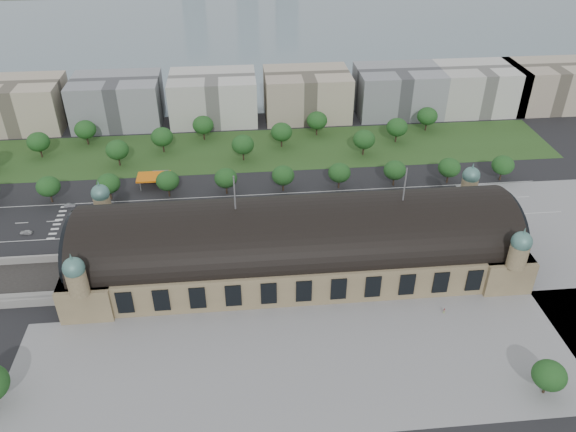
{
  "coord_description": "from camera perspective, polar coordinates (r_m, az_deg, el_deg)",
  "views": [
    {
      "loc": [
        -17.81,
        -152.99,
        122.07
      ],
      "look_at": [
        -1.9,
        11.67,
        14.0
      ],
      "focal_mm": 35.0,
      "sensor_mm": 36.0,
      "label": 1
    }
  ],
  "objects": [
    {
      "name": "tree_row_1",
      "position": [
        248.37,
        -23.18,
        2.78
      ],
      "size": [
        9.6,
        9.6,
        11.52
      ],
      "color": "#2D2116",
      "rests_on": "ground"
    },
    {
      "name": "tree_belt_9",
      "position": [
        268.61,
        7.74,
        7.72
      ],
      "size": [
        10.4,
        10.4,
        12.48
      ],
      "color": "#2D2116",
      "rests_on": "ground"
    },
    {
      "name": "tree_belt_8",
      "position": [
        286.67,
        2.97,
        9.67
      ],
      "size": [
        10.4,
        10.4,
        12.48
      ],
      "color": "#2D2116",
      "rests_on": "ground"
    },
    {
      "name": "tree_belt_10",
      "position": [
        283.82,
        11.02,
        8.84
      ],
      "size": [
        10.4,
        10.4,
        12.48
      ],
      "color": "#2D2116",
      "rests_on": "ground"
    },
    {
      "name": "office_1",
      "position": [
        326.33,
        -25.68,
        10.17
      ],
      "size": [
        45.0,
        32.0,
        24.0
      ],
      "primitive_type": "cube",
      "color": "#B4A78D",
      "rests_on": "ground"
    },
    {
      "name": "traffic_car_4",
      "position": [
        219.02,
        -0.59,
        -0.48
      ],
      "size": [
        4.53,
        2.17,
        1.49
      ],
      "primitive_type": "imported",
      "rotation": [
        0.0,
        0.0,
        -1.48
      ],
      "color": "#181843",
      "rests_on": "ground"
    },
    {
      "name": "parked_car_1",
      "position": [
        221.72,
        -20.07,
        -2.36
      ],
      "size": [
        5.1,
        4.05,
        1.29
      ],
      "primitive_type": "imported",
      "rotation": [
        0.0,
        0.0,
        -1.08
      ],
      "color": "maroon",
      "rests_on": "ground"
    },
    {
      "name": "bus_mid",
      "position": [
        220.55,
        4.02,
        -0.09
      ],
      "size": [
        10.54,
        2.79,
        2.92
      ],
      "primitive_type": "imported",
      "rotation": [
        0.0,
        0.0,
        1.54
      ],
      "color": "silver",
      "rests_on": "ground"
    },
    {
      "name": "parked_car_5",
      "position": [
        212.35,
        -7.19,
        -1.99
      ],
      "size": [
        5.76,
        4.3,
        1.45
      ],
      "primitive_type": "imported",
      "rotation": [
        0.0,
        0.0,
        -1.16
      ],
      "color": "gray",
      "rests_on": "ground"
    },
    {
      "name": "plaza_south",
      "position": [
        165.99,
        6.14,
        -14.44
      ],
      "size": [
        190.0,
        48.0,
        0.12
      ],
      "primitive_type": "cube",
      "color": "gray",
      "rests_on": "ground"
    },
    {
      "name": "tree_belt_2",
      "position": [
        293.43,
        -19.9,
        8.26
      ],
      "size": [
        10.4,
        10.4,
        12.48
      ],
      "color": "#2D2116",
      "rests_on": "ground"
    },
    {
      "name": "bus_east",
      "position": [
        220.54,
        6.32,
        -0.16
      ],
      "size": [
        12.07,
        2.99,
        3.35
      ],
      "primitive_type": "imported",
      "rotation": [
        0.0,
        0.0,
        1.59
      ],
      "color": "silver",
      "rests_on": "ground"
    },
    {
      "name": "office_4",
      "position": [
        308.76,
        1.92,
        12.25
      ],
      "size": [
        45.0,
        32.0,
        24.0
      ],
      "primitive_type": "cube",
      "color": "#B4A78D",
      "rests_on": "ground"
    },
    {
      "name": "tree_belt_7",
      "position": [
        273.74,
        -0.66,
        8.54
      ],
      "size": [
        10.4,
        10.4,
        12.48
      ],
      "color": "#2D2116",
      "rests_on": "ground"
    },
    {
      "name": "tree_row_5",
      "position": [
        236.42,
        -0.51,
        4.15
      ],
      "size": [
        9.6,
        9.6,
        11.52
      ],
      "color": "#2D2116",
      "rests_on": "ground"
    },
    {
      "name": "bus_west",
      "position": [
        220.62,
        -4.87,
        0.0
      ],
      "size": [
        13.55,
        4.2,
        3.72
      ],
      "primitive_type": "imported",
      "rotation": [
        0.0,
        0.0,
        1.49
      ],
      "color": "#D12141",
      "rests_on": "ground"
    },
    {
      "name": "pedestrian_0",
      "position": [
        184.97,
        15.58,
        -9.28
      ],
      "size": [
        1.02,
        0.78,
        1.85
      ],
      "primitive_type": "imported",
      "rotation": [
        0.0,
        0.0,
        -0.33
      ],
      "color": "gray",
      "rests_on": "ground"
    },
    {
      "name": "tree_plaza_s",
      "position": [
        167.3,
        25.02,
        -14.46
      ],
      "size": [
        9.0,
        9.0,
        10.64
      ],
      "color": "#2D2116",
      "rests_on": "ground"
    },
    {
      "name": "office_7",
      "position": [
        351.81,
        24.82,
        11.91
      ],
      "size": [
        45.0,
        32.0,
        24.0
      ],
      "primitive_type": "cube",
      "color": "#B4A78D",
      "rests_on": "ground"
    },
    {
      "name": "petrol_station",
      "position": [
        251.27,
        -13.12,
        3.93
      ],
      "size": [
        14.0,
        13.0,
        5.05
      ],
      "color": "orange",
      "rests_on": "ground"
    },
    {
      "name": "traffic_car_6",
      "position": [
        237.41,
        16.81,
        0.87
      ],
      "size": [
        5.8,
        2.76,
        1.6
      ],
      "primitive_type": "imported",
      "rotation": [
        0.0,
        0.0,
        -1.55
      ],
      "color": "silver",
      "rests_on": "ground"
    },
    {
      "name": "office_6",
      "position": [
        333.98,
        18.7,
        12.19
      ],
      "size": [
        45.0,
        32.0,
        24.0
      ],
      "primitive_type": "cube",
      "color": "beige",
      "rests_on": "ground"
    },
    {
      "name": "traffic_car_2",
      "position": [
        228.7,
        -18.8,
        -0.87
      ],
      "size": [
        5.71,
        2.74,
        1.57
      ],
      "primitive_type": "imported",
      "rotation": [
        0.0,
        0.0,
        -1.59
      ],
      "color": "black",
      "rests_on": "ground"
    },
    {
      "name": "tree_belt_11",
      "position": [
        299.95,
        13.97,
        9.82
      ],
      "size": [
        10.4,
        10.4,
        12.48
      ],
      "color": "#2D2116",
      "rests_on": "ground"
    },
    {
      "name": "traffic_car_5",
      "position": [
        233.81,
        6.95,
        1.61
      ],
      "size": [
        4.26,
        1.57,
        1.39
      ],
      "primitive_type": "imported",
      "rotation": [
        0.0,
        0.0,
        1.59
      ],
      "color": "#515358",
      "rests_on": "ground"
    },
    {
      "name": "office_5",
      "position": [
        318.77,
        11.09,
        12.35
      ],
      "size": [
        45.0,
        32.0,
        24.0
      ],
      "primitive_type": "cube",
      "color": "gray",
      "rests_on": "ground"
    },
    {
      "name": "traffic_car_3",
      "position": [
        229.95,
        -3.9,
        1.19
      ],
      "size": [
        4.39,
        1.81,
        1.27
      ],
      "primitive_type": "imported",
      "rotation": [
        0.0,
        0.0,
        1.58
      ],
      "color": "maroon",
      "rests_on": "ground"
    },
    {
      "name": "grass_belt",
      "position": [
        274.63,
        -4.39,
        6.66
      ],
      "size": [
        300.0,
        45.0,
        0.1
      ],
      "primitive_type": "cube",
      "color": "#2C4C1E",
      "rests_on": "ground"
    },
    {
      "name": "parked_car_6",
      "position": [
        212.66,
        -7.34,
        -1.95
      ],
      "size": [
        5.28,
        3.86,
        1.42
      ],
      "primitive_type": "imported",
      "rotation": [
        0.0,
        0.0,
        -1.14
      ],
      "color": "black",
      "rests_on": "ground"
    },
    {
      "name": "lake",
      "position": [
        467.56,
        -3.31,
        17.97
      ],
      "size": [
        700.0,
        320.0,
        0.08
      ],
      "primitive_type": "cube",
      "color": "slate",
      "rests_on": "ground"
    },
    {
      "name": "tree_row_6",
      "position": [
        239.42,
        5.24,
        4.4
      ],
      "size": [
        9.6,
        9.6,
        11.52
      ],
      "color": "#2D2116",
      "rests_on": "ground"
    },
    {
      "name": "tree_belt_3",
      "position": [
        267.84,
        -16.96,
        6.45
      ],
      "size": [
        10.4,
        10.4,
        12.48
      ],
      "color": "#2D2116",
      "rests_on": "ground"
    },
    {
      "name": "tree_row_9",
      "position": [
        261.78,
        21.0,
        4.85
      ],
      "size": [
        9.6,
        9.6,
        11.52
      ],
      "color": "#2D2116",
      "rests_on": "ground"
    },
    {
      "name": "office_2",
      "position": [
        312.69,
        -16.94,
        11.11
      ],
      "size": [
        45.0,
        32.0,
        24.0
      ],
      "primitive_type": "cube",
      "color": "gray",
      "rests_on": "ground"
    },
    {
      "name": "traffic_car_0",
      "position": [
        234.53,
        -25.07,
        -1.5
      ],
      "size": [
        4.78,
        2.4,
        1.56
      ],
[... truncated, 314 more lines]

